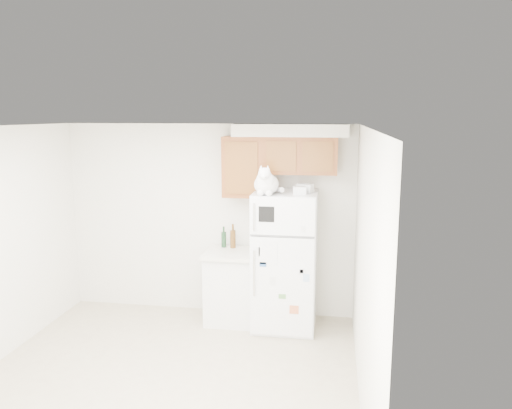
% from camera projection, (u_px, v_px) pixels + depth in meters
% --- Properties ---
extents(ground_plane, '(3.80, 4.00, 0.01)m').
position_uv_depth(ground_plane, '(161.00, 387.00, 4.86)').
color(ground_plane, '#BAAE8F').
extents(room_shell, '(3.84, 4.04, 2.52)m').
position_uv_depth(room_shell, '(176.00, 214.00, 4.78)').
color(room_shell, silver).
rests_on(room_shell, ground_plane).
extents(refrigerator, '(0.76, 0.78, 1.70)m').
position_uv_depth(refrigerator, '(285.00, 261.00, 6.11)').
color(refrigerator, white).
rests_on(refrigerator, ground_plane).
extents(base_counter, '(0.64, 0.64, 0.92)m').
position_uv_depth(base_counter, '(231.00, 286.00, 6.35)').
color(base_counter, white).
rests_on(base_counter, ground_plane).
extents(cat, '(0.35, 0.51, 0.36)m').
position_uv_depth(cat, '(266.00, 183.00, 5.75)').
color(cat, white).
rests_on(cat, refrigerator).
extents(storage_box_back, '(0.21, 0.18, 0.10)m').
position_uv_depth(storage_box_back, '(305.00, 188.00, 5.94)').
color(storage_box_back, white).
rests_on(storage_box_back, refrigerator).
extents(storage_box_front, '(0.17, 0.13, 0.09)m').
position_uv_depth(storage_box_front, '(299.00, 190.00, 5.79)').
color(storage_box_front, white).
rests_on(storage_box_front, refrigerator).
extents(bottle_green, '(0.06, 0.06, 0.27)m').
position_uv_depth(bottle_green, '(224.00, 237.00, 6.44)').
color(bottle_green, '#19381E').
rests_on(bottle_green, base_counter).
extents(bottle_amber, '(0.07, 0.07, 0.31)m').
position_uv_depth(bottle_amber, '(233.00, 236.00, 6.41)').
color(bottle_amber, '#593814').
rests_on(bottle_amber, base_counter).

